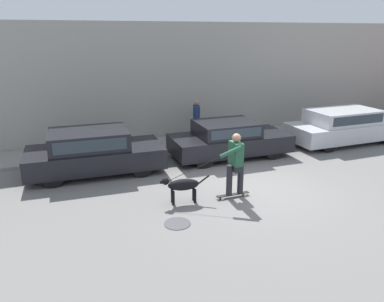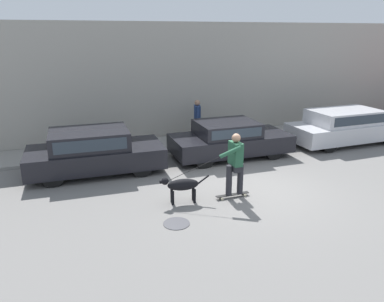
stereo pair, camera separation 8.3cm
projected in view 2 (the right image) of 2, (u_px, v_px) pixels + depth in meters
ground_plane at (248, 189)px, 10.28m from camera, size 36.00×36.00×0.00m
back_wall at (181, 81)px, 14.93m from camera, size 32.00×0.30×4.51m
sidewalk_curb at (190, 141)px, 14.59m from camera, size 30.00×1.90×0.10m
parked_car_0 at (94, 152)px, 11.35m from camera, size 4.10×1.98×1.34m
parked_car_1 at (230, 139)px, 12.82m from camera, size 4.08×1.83×1.25m
parked_car_2 at (346, 127)px, 14.39m from camera, size 4.60×1.84×1.31m
dog at (182, 185)px, 9.34m from camera, size 1.26×0.39×0.71m
skateboarder at (235, 162)px, 9.50m from camera, size 2.23×0.65×1.72m
pedestrian_with_bag at (197, 118)px, 14.41m from camera, size 0.34×0.75×1.57m
manhole_cover at (176, 223)px, 8.43m from camera, size 0.60×0.60×0.01m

